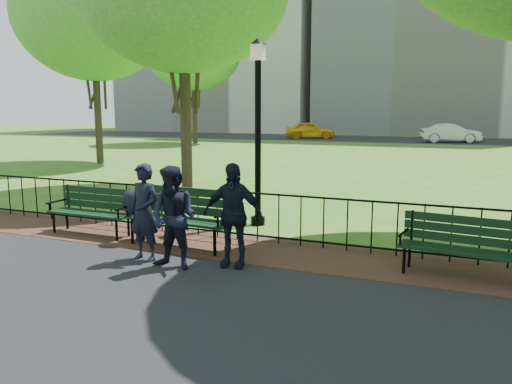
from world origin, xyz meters
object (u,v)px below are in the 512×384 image
at_px(park_bench_left_a, 93,206).
at_px(park_bench_right_a, 462,241).
at_px(tree_far_w, 193,48).
at_px(taxi, 310,130).
at_px(park_bench_main, 162,207).
at_px(tree_mid_w, 93,14).
at_px(person_left, 144,212).
at_px(lamppost, 258,126).
at_px(person_right, 232,215).
at_px(sedan_silver, 450,133).
at_px(person_mid, 174,218).

relative_size(park_bench_left_a, park_bench_right_a, 1.00).
xyz_separation_m(tree_far_w, taxi, (5.72, 9.00, -5.81)).
distance_m(park_bench_main, tree_far_w, 27.70).
xyz_separation_m(park_bench_main, tree_mid_w, (-9.98, 10.29, 5.62)).
xyz_separation_m(park_bench_main, person_left, (0.25, -0.87, 0.10)).
relative_size(lamppost, person_left, 2.45).
bearing_deg(person_right, sedan_silver, 79.03).
xyz_separation_m(park_bench_left_a, sedan_silver, (5.32, 31.32, 0.14)).
bearing_deg(tree_mid_w, person_mid, -46.23).
distance_m(park_bench_left_a, person_right, 3.36).
height_order(lamppost, tree_mid_w, tree_mid_w).
bearing_deg(park_bench_main, person_left, -70.46).
height_order(lamppost, tree_far_w, tree_far_w).
bearing_deg(park_bench_left_a, person_left, -28.13).
bearing_deg(park_bench_right_a, park_bench_main, -170.98).
bearing_deg(park_bench_left_a, person_right, -12.92).
distance_m(park_bench_left_a, tree_far_w, 26.88).
xyz_separation_m(lamppost, person_right, (0.71, -2.70, -1.23)).
bearing_deg(person_right, tree_far_w, 113.47).
relative_size(park_bench_main, tree_mid_w, 0.23).
distance_m(person_left, taxi, 34.49).
height_order(park_bench_left_a, tree_far_w, tree_far_w).
distance_m(park_bench_right_a, sedan_silver, 31.33).
height_order(person_left, sedan_silver, person_left).
relative_size(person_mid, taxi, 0.38).
height_order(park_bench_main, person_right, person_right).
relative_size(park_bench_left_a, taxi, 0.42).
relative_size(park_bench_main, person_right, 1.34).
bearing_deg(person_mid, taxi, 105.15).
relative_size(tree_far_w, taxi, 2.33).
distance_m(park_bench_left_a, lamppost, 3.51).
relative_size(person_right, sedan_silver, 0.38).
bearing_deg(park_bench_right_a, taxi, 117.25).
relative_size(park_bench_left_a, tree_far_w, 0.18).
relative_size(park_bench_left_a, person_mid, 1.11).
bearing_deg(person_mid, park_bench_right_a, 19.12).
bearing_deg(lamppost, person_mid, -90.48).
relative_size(park_bench_right_a, person_left, 1.12).
xyz_separation_m(park_bench_left_a, lamppost, (2.55, 1.92, 1.47)).
bearing_deg(lamppost, taxi, 104.78).
xyz_separation_m(park_bench_main, park_bench_right_a, (4.79, 0.16, -0.13)).
bearing_deg(park_bench_left_a, person_mid, -25.13).
xyz_separation_m(tree_mid_w, sedan_silver, (13.67, 21.18, -5.60)).
xyz_separation_m(park_bench_main, park_bench_left_a, (-1.63, 0.15, -0.12)).
height_order(park_bench_right_a, sedan_silver, sedan_silver).
bearing_deg(sedan_silver, tree_far_w, 99.17).
height_order(park_bench_right_a, taxi, taxi).
bearing_deg(person_left, tree_mid_w, 139.27).
bearing_deg(person_left, park_bench_left_a, 158.21).
xyz_separation_m(lamppost, person_mid, (-0.03, -3.13, -1.24)).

